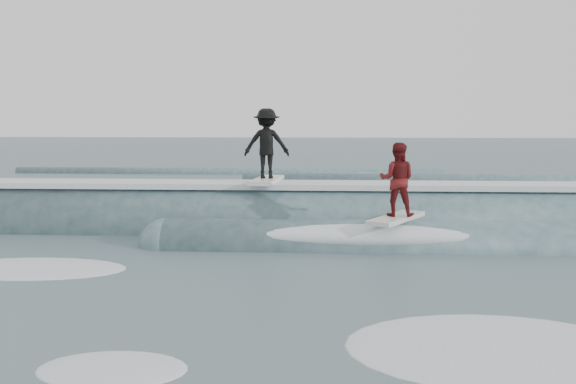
{
  "coord_description": "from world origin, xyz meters",
  "views": [
    {
      "loc": [
        0.91,
        -10.49,
        2.9
      ],
      "look_at": [
        0.0,
        4.81,
        1.1
      ],
      "focal_mm": 40.0,
      "sensor_mm": 36.0,
      "label": 1
    }
  ],
  "objects": [
    {
      "name": "ground",
      "position": [
        0.0,
        0.0,
        0.0
      ],
      "size": [
        160.0,
        160.0,
        0.0
      ],
      "primitive_type": "plane",
      "color": "#435E61",
      "rests_on": "ground"
    },
    {
      "name": "breaking_wave",
      "position": [
        0.3,
        5.45,
        0.04
      ],
      "size": [
        22.32,
        3.95,
        2.33
      ],
      "color": "#355159",
      "rests_on": "ground"
    },
    {
      "name": "surfer_black",
      "position": [
        -0.61,
        5.81,
        2.15
      ],
      "size": [
        1.17,
        2.05,
        1.88
      ],
      "color": "silver",
      "rests_on": "ground"
    },
    {
      "name": "surfer_red",
      "position": [
        2.47,
        3.61,
        1.43
      ],
      "size": [
        1.47,
        2.01,
        1.72
      ],
      "color": "silver",
      "rests_on": "ground"
    },
    {
      "name": "whitewater",
      "position": [
        0.48,
        -1.2,
        0.0
      ],
      "size": [
        17.74,
        7.15,
        0.1
      ],
      "color": "white",
      "rests_on": "ground"
    },
    {
      "name": "far_swells",
      "position": [
        -0.84,
        17.65,
        0.0
      ],
      "size": [
        40.36,
        8.65,
        0.8
      ],
      "color": "#355159",
      "rests_on": "ground"
    }
  ]
}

